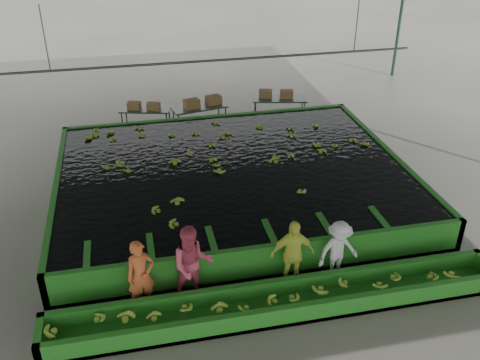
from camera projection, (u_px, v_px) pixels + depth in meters
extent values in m
plane|color=slate|center=(244.00, 221.00, 14.61)|extent=(80.00, 80.00, 0.00)
cube|color=slate|center=(245.00, 38.00, 12.16)|extent=(20.00, 22.00, 0.04)
cube|color=black|center=(233.00, 168.00, 15.47)|extent=(9.70, 7.70, 0.00)
cylinder|color=#59605B|center=(210.00, 61.00, 17.40)|extent=(0.08, 0.08, 14.00)
cylinder|color=#59605B|center=(45.00, 38.00, 15.97)|extent=(0.04, 0.04, 2.00)
cylinder|color=#59605B|center=(357.00, 22.00, 17.85)|extent=(0.04, 0.04, 2.00)
imported|color=#D3622F|center=(141.00, 276.00, 11.28)|extent=(0.69, 0.54, 1.67)
imported|color=#D14963|center=(192.00, 265.00, 11.43)|extent=(0.92, 0.72, 1.88)
imported|color=#E0EE50|center=(292.00, 254.00, 11.89)|extent=(1.01, 0.44, 1.71)
imported|color=silver|center=(338.00, 251.00, 12.14)|extent=(1.06, 0.71, 1.53)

